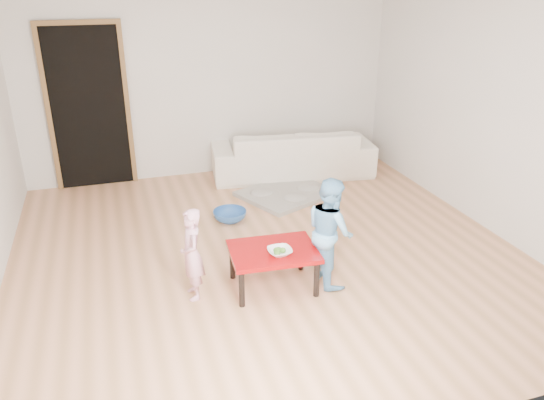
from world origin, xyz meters
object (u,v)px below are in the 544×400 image
sofa (292,152)px  bowl (280,252)px  child_blue (330,231)px  basin (230,216)px  child_pink (192,254)px  red_table (273,268)px

sofa → bowl: sofa is taller
child_blue → basin: (-0.57, 1.52, -0.44)m
basin → child_pink: bearing=-115.0°
child_blue → basin: bearing=16.2°
red_table → child_pink: child_pink is taller
child_pink → child_blue: (1.23, -0.11, 0.09)m
red_table → bowl: bearing=-74.6°
sofa → basin: bearing=53.7°
basin → red_table: bearing=-88.2°
sofa → child_pink: child_pink is taller
bowl → sofa: bearing=68.3°
red_table → basin: size_ratio=1.99×
bowl → basin: 1.62m
child_blue → basin: 1.69m
bowl → child_blue: bearing=6.4°
bowl → child_blue: 0.50m
bowl → child_pink: size_ratio=0.25×
bowl → red_table: bearing=105.4°
bowl → basin: (-0.07, 1.58, -0.35)m
red_table → child_pink: (-0.71, 0.07, 0.22)m
sofa → basin: (-1.19, -1.23, -0.26)m
red_table → child_pink: bearing=174.5°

